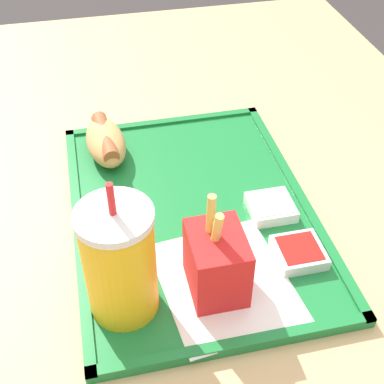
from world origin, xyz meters
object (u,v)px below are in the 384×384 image
object	(u,v)px
soda_cup	(120,262)
sauce_cup_ketchup	(299,252)
fries_carton	(216,262)
sauce_cup_mayo	(271,207)
hot_dog_far	(106,141)

from	to	relation	value
soda_cup	sauce_cup_ketchup	xyz separation A→B (m)	(0.02, -0.21, -0.06)
fries_carton	sauce_cup_mayo	world-z (taller)	fries_carton
sauce_cup_mayo	fries_carton	bearing A→B (deg)	135.91
sauce_cup_mayo	sauce_cup_ketchup	size ratio (longest dim) A/B	1.00
soda_cup	hot_dog_far	xyz separation A→B (m)	(0.27, -0.01, -0.04)
fries_carton	sauce_cup_ketchup	bearing A→B (deg)	-78.39
soda_cup	sauce_cup_ketchup	distance (m)	0.21
fries_carton	sauce_cup_ketchup	world-z (taller)	fries_carton
hot_dog_far	fries_carton	xyz separation A→B (m)	(-0.27, -0.09, 0.02)
hot_dog_far	fries_carton	bearing A→B (deg)	-161.11
hot_dog_far	sauce_cup_ketchup	world-z (taller)	hot_dog_far
soda_cup	fries_carton	world-z (taller)	soda_cup
soda_cup	sauce_cup_mayo	distance (m)	0.23
fries_carton	sauce_cup_ketchup	size ratio (longest dim) A/B	2.28
hot_dog_far	sauce_cup_mayo	bearing A→B (deg)	-131.13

